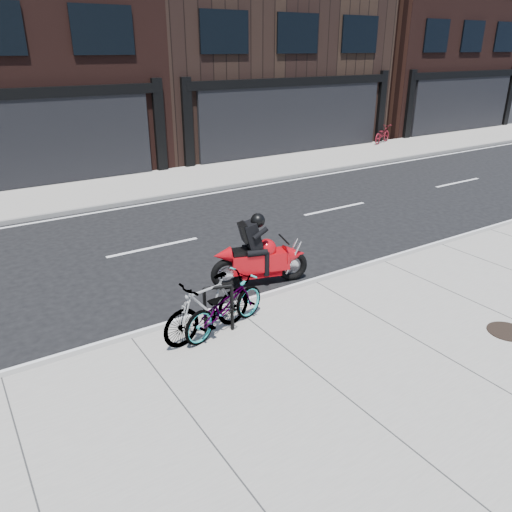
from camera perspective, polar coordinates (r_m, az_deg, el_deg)
ground at (r=11.09m, az=-7.76°, el=-2.26°), size 120.00×120.00×0.00m
sidewalk_near at (r=7.46m, az=9.72°, el=-15.57°), size 60.00×6.00×0.13m
sidewalk_far at (r=18.02m, az=-18.56°, el=6.82°), size 60.00×3.50×0.13m
building_mideast at (r=27.63m, az=-2.18°, el=26.05°), size 12.00×10.00×12.50m
building_east at (r=35.32m, az=16.58°, el=24.91°), size 10.00×10.00×13.00m
bike_rack at (r=8.46m, az=-4.31°, el=-5.60°), size 0.50×0.20×0.87m
bicycle_front at (r=8.52m, az=-3.64°, el=-5.65°), size 1.90×1.09×0.94m
bicycle_rear at (r=8.37m, az=-5.50°, el=-5.83°), size 1.82×0.77×1.06m
motorcycle at (r=10.39m, az=0.94°, el=0.06°), size 2.08×0.95×1.58m
bicycle_far at (r=26.87m, az=14.22°, el=13.34°), size 1.77×1.17×0.88m
manhole_cover at (r=9.69m, az=26.78°, el=-7.70°), size 0.69×0.69×0.02m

